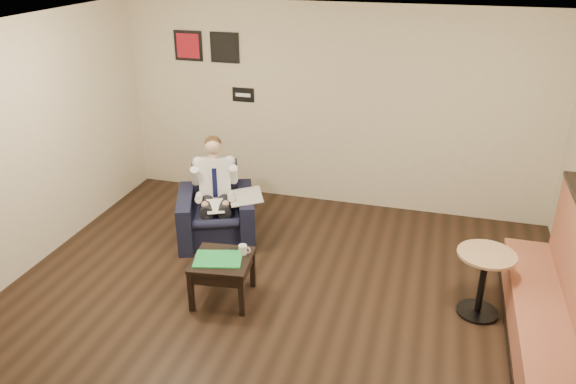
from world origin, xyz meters
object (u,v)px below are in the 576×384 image
(side_table, at_px, (223,278))
(green_folder, at_px, (218,259))
(smartphone, at_px, (231,250))
(banquette, at_px, (551,287))
(seated_man, at_px, (215,198))
(cafe_table, at_px, (482,284))
(armchair, at_px, (216,206))
(coffee_mug, at_px, (243,250))

(side_table, xyz_separation_m, green_folder, (-0.03, -0.03, 0.25))
(smartphone, xyz_separation_m, banquette, (3.15, -0.05, 0.15))
(seated_man, xyz_separation_m, cafe_table, (3.15, -0.65, -0.26))
(smartphone, height_order, cafe_table, cafe_table)
(armchair, relative_size, seated_man, 0.75)
(seated_man, bearing_deg, cafe_table, -33.44)
(seated_man, height_order, cafe_table, seated_man)
(seated_man, bearing_deg, green_folder, -88.24)
(green_folder, relative_size, cafe_table, 0.69)
(banquette, bearing_deg, seated_man, 165.18)
(armchair, height_order, smartphone, armchair)
(banquette, bearing_deg, armchair, 163.79)
(side_table, distance_m, cafe_table, 2.67)
(armchair, bearing_deg, seated_man, -90.00)
(side_table, bearing_deg, banquette, 2.29)
(seated_man, distance_m, smartphone, 1.09)
(seated_man, xyz_separation_m, side_table, (0.53, -1.11, -0.38))
(seated_man, distance_m, green_folder, 1.24)
(green_folder, xyz_separation_m, coffee_mug, (0.21, 0.18, 0.05))
(green_folder, xyz_separation_m, smartphone, (0.06, 0.20, -0.00))
(side_table, height_order, smartphone, smartphone)
(side_table, relative_size, green_folder, 1.22)
(coffee_mug, distance_m, banquette, 3.01)
(banquette, bearing_deg, coffee_mug, 179.52)
(side_table, bearing_deg, smartphone, 79.37)
(cafe_table, bearing_deg, side_table, -170.00)
(green_folder, relative_size, coffee_mug, 4.74)
(smartphone, relative_size, banquette, 0.06)
(armchair, distance_m, cafe_table, 3.29)
(armchair, xyz_separation_m, smartphone, (0.60, -1.04, 0.04))
(green_folder, height_order, smartphone, green_folder)
(cafe_table, bearing_deg, coffee_mug, -172.76)
(seated_man, xyz_separation_m, coffee_mug, (0.71, -0.96, -0.08))
(coffee_mug, bearing_deg, armchair, 125.11)
(banquette, distance_m, cafe_table, 0.71)
(seated_man, distance_m, side_table, 1.28)
(seated_man, xyz_separation_m, green_folder, (0.50, -1.13, -0.12))
(smartphone, xyz_separation_m, cafe_table, (2.59, 0.28, -0.14))
(green_folder, distance_m, cafe_table, 2.71)
(side_table, height_order, coffee_mug, coffee_mug)
(side_table, relative_size, coffee_mug, 5.79)
(armchair, height_order, cafe_table, armchair)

